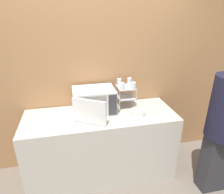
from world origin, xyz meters
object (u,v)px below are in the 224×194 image
object	(u,v)px
glass_front_right	(133,85)
bowl	(138,113)
microwave	(94,101)
dish_rack	(126,92)
glass_back_right	(130,81)
glass_back_left	(119,82)
glass_front_left	(122,86)

from	to	relation	value
glass_front_right	bowl	bearing A→B (deg)	-86.35
microwave	bowl	size ratio (longest dim) A/B	3.23
dish_rack	glass_back_right	world-z (taller)	glass_back_right
glass_back_right	microwave	bearing A→B (deg)	-162.65
bowl	dish_rack	bearing A→B (deg)	107.11
microwave	glass_back_left	size ratio (longest dim) A/B	7.09
dish_rack	glass_back_right	xyz separation A→B (m)	(0.08, 0.09, 0.12)
dish_rack	glass_front_left	world-z (taller)	glass_front_left
dish_rack	glass_back_left	bearing A→B (deg)	129.33
dish_rack	glass_front_right	world-z (taller)	glass_front_right
glass_front_right	glass_front_left	bearing A→B (deg)	178.35
microwave	glass_front_right	size ratio (longest dim) A/B	7.09
dish_rack	glass_back_left	distance (m)	0.16
glass_front_right	bowl	xyz separation A→B (m)	(0.01, -0.19, -0.29)
glass_front_left	glass_front_right	world-z (taller)	same
microwave	glass_back_left	xyz separation A→B (m)	(0.37, 0.15, 0.17)
glass_front_right	glass_back_left	size ratio (longest dim) A/B	1.00
glass_back_right	glass_back_left	xyz separation A→B (m)	(-0.14, -0.01, 0.00)
glass_back_right	glass_back_left	bearing A→B (deg)	-177.27
dish_rack	glass_front_left	distance (m)	0.17
glass_front_left	glass_back_left	bearing A→B (deg)	88.13
glass_front_left	glass_front_right	xyz separation A→B (m)	(0.15, -0.00, 0.00)
dish_rack	bowl	bearing A→B (deg)	-72.89
glass_front_left	bowl	world-z (taller)	glass_front_left
glass_front_left	glass_front_right	size ratio (longest dim) A/B	1.00
glass_front_right	glass_back_right	bearing A→B (deg)	88.64
glass_back_right	glass_back_left	size ratio (longest dim) A/B	1.00
dish_rack	microwave	bearing A→B (deg)	-170.88
glass_back_left	bowl	distance (m)	0.49
glass_back_right	glass_front_right	world-z (taller)	same
microwave	dish_rack	xyz separation A→B (m)	(0.43, 0.07, 0.05)
dish_rack	glass_front_right	bearing A→B (deg)	-50.64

